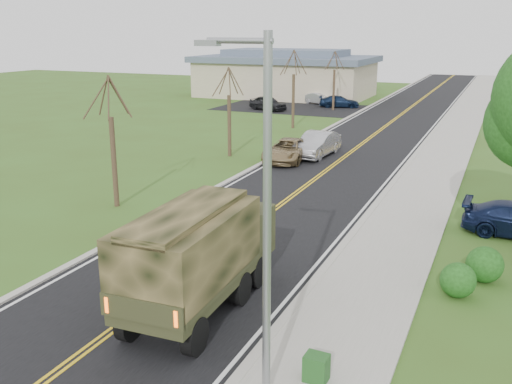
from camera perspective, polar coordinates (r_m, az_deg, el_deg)
The scene contains 18 objects.
ground at distance 16.34m, azimuth -15.17°, elevation -14.00°, with size 160.00×160.00×0.00m, color #38521B.
road at distance 52.27m, azimuth 13.27°, elevation 6.75°, with size 8.00×120.00×0.01m, color black.
curb_right at distance 51.68m, azimuth 17.82°, elevation 6.37°, with size 0.30×120.00×0.12m, color #9E998E.
sidewalk_right at distance 51.54m, azimuth 19.75°, elevation 6.16°, with size 3.20×120.00×0.10m, color #9E998E.
curb_left at distance 53.15m, azimuth 8.85°, elevation 7.18°, with size 0.30×120.00×0.10m, color #9E998E.
street_light at distance 11.76m, azimuth 0.67°, elevation -1.77°, with size 1.65×0.22×8.00m.
bare_tree_a at distance 26.96m, azimuth -14.09°, elevation 3.97°, with size 1.93×2.26×6.08m.
bare_tree_b at distance 37.04m, azimuth -2.69°, elevation 7.37°, with size 1.83×2.14×5.73m.
bare_tree_c at distance 47.96m, azimuth 3.75°, elevation 9.68°, with size 2.04×2.39×6.42m.
bare_tree_d at distance 59.35m, azimuth 7.79°, elevation 10.56°, with size 1.88×2.20×5.91m.
commercial_building at distance 71.60m, azimuth 3.02°, elevation 11.70°, with size 25.50×21.50×5.65m.
military_truck at distance 16.58m, azimuth -5.76°, elevation -5.83°, with size 2.52×6.65×3.28m.
suv_champagne at distance 35.95m, azimuth 3.21°, elevation 4.20°, with size 2.27×4.93×1.37m, color #8F7951.
sedan_silver at distance 37.41m, azimuth 6.10°, elevation 4.76°, with size 1.67×4.80×1.58m, color #ACABB0.
utility_box_far at distance 13.95m, azimuth 6.05°, elevation -17.08°, with size 0.55×0.45×0.65m, color #1E4F1C.
lot_car_dark at distance 58.89m, azimuth 1.18°, elevation 8.87°, with size 1.71×4.26×1.45m, color black.
lot_car_silver at distance 64.14m, azimuth 6.36°, elevation 9.27°, with size 1.32×3.78×1.25m, color #BCBDC2.
lot_car_navy at distance 61.78m, azimuth 8.32°, elevation 8.94°, with size 1.71×4.20×1.22m, color #0D1B33.
Camera 1 is at (9.27, -10.81, 8.02)m, focal length 40.00 mm.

